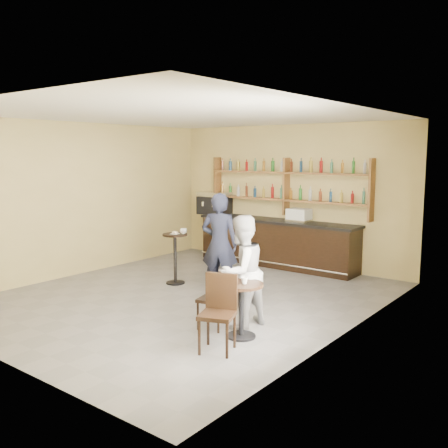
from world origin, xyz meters
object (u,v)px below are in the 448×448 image
Objects in this scene: man_main at (220,244)px; chair_south at (217,314)px; pastry_case at (299,215)px; cafe_table at (241,310)px; pedestal_table at (175,259)px; espresso_machine at (215,203)px; bar_counter at (277,243)px; chair_west at (213,298)px; patron_second at (241,272)px.

man_main is 2.73m from chair_south.
cafe_table is (1.45, -4.17, -0.82)m from pastry_case.
pedestal_table is 0.54× the size of man_main.
espresso_machine is 2.39m from pastry_case.
espresso_machine is (-1.82, 0.00, 0.80)m from bar_counter.
pastry_case is 4.49m from cafe_table.
cafe_table is at bearing -71.90° from pastry_case.
man_main is at bearing -81.01° from bar_counter.
pastry_case is at bearing -116.32° from man_main.
chair_south is at bearing -60.19° from espresso_machine.
chair_west is (-0.55, 0.05, 0.06)m from cafe_table.
chair_west is 0.57m from patron_second.
patron_second is at bearing 126.02° from cafe_table.
espresso_machine reaches higher than pedestal_table.
espresso_machine is 0.99× the size of cafe_table.
cafe_table is at bearing 44.94° from patron_second.
man_main reaches higher than cafe_table.
chair_west is (0.90, -4.12, -0.76)m from pastry_case.
pastry_case reaches higher than chair_south.
cafe_table is at bearing -29.84° from pedestal_table.
cafe_table is at bearing 70.97° from chair_west.
man_main is 1.79m from patron_second.
man_main is 2.39× the size of cafe_table.
chair_west is at bearing -34.80° from pedestal_table.
pastry_case is at bearing -9.33° from espresso_machine.
man_main is at bearing -122.50° from patron_second.
chair_south is 1.06m from patron_second.
bar_counter is 5.03× the size of cafe_table.
pastry_case is 2.99m from pedestal_table.
espresso_machine reaches higher than cafe_table.
bar_counter is 0.88m from pastry_case.
patron_second reaches higher than chair_west.
chair_south is at bearing -85.24° from cafe_table.
patron_second is at bearing 122.08° from chair_west.
pastry_case reaches higher than bar_counter.
chair_west is at bearing 174.81° from cafe_table.
bar_counter is at bearing -174.28° from chair_west.
pastry_case is at bearing 63.59° from pedestal_table.
chair_west is (1.05, -1.48, -0.48)m from man_main.
man_main is 2.28m from cafe_table.
man_main is at bearing 106.10° from chair_south.
bar_counter is 2.70m from pedestal_table.
pedestal_table is at bearing -76.51° from espresso_machine.
patron_second reaches higher than bar_counter.
bar_counter reaches higher than chair_west.
patron_second reaches higher than chair_south.
chair_south is at bearing 104.53° from man_main.
chair_south is (0.60, -0.65, 0.05)m from chair_west.
chair_south is 0.60× the size of patron_second.
cafe_table is 0.62m from patron_second.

